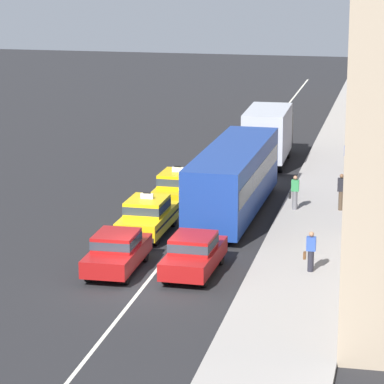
# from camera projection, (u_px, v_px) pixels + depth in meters

# --- Properties ---
(ground_plane) EXTENTS (160.00, 160.00, 0.00)m
(ground_plane) POSITION_uv_depth(u_px,v_px,m) (144.00, 286.00, 38.08)
(ground_plane) COLOR #232326
(lane_stripe_left_right) EXTENTS (0.14, 80.00, 0.01)m
(lane_stripe_left_right) POSITION_uv_depth(u_px,v_px,m) (235.00, 171.00, 57.07)
(lane_stripe_left_right) COLOR silver
(lane_stripe_left_right) RESTS_ON ground
(sidewalk_curb) EXTENTS (4.00, 90.00, 0.15)m
(sidewalk_curb) POSITION_uv_depth(u_px,v_px,m) (328.00, 196.00, 51.16)
(sidewalk_curb) COLOR #9E9993
(sidewalk_curb) RESTS_ON ground
(sedan_left_nearest) EXTENTS (1.80, 4.32, 1.58)m
(sedan_left_nearest) POSITION_uv_depth(u_px,v_px,m) (117.00, 251.00, 39.59)
(sedan_left_nearest) COLOR black
(sedan_left_nearest) RESTS_ON ground
(taxi_left_second) EXTENTS (1.87, 4.58, 1.96)m
(taxi_left_second) POSITION_uv_depth(u_px,v_px,m) (148.00, 216.00, 44.52)
(taxi_left_second) COLOR black
(taxi_left_second) RESTS_ON ground
(taxi_left_third) EXTENTS (1.89, 4.59, 1.96)m
(taxi_left_third) POSITION_uv_depth(u_px,v_px,m) (178.00, 187.00, 49.66)
(taxi_left_third) COLOR black
(taxi_left_third) RESTS_ON ground
(sedan_right_nearest) EXTENTS (1.88, 4.35, 1.58)m
(sedan_right_nearest) POSITION_uv_depth(u_px,v_px,m) (194.00, 253.00, 39.26)
(sedan_right_nearest) COLOR black
(sedan_right_nearest) RESTS_ON ground
(bus_right_second) EXTENTS (2.70, 11.24, 3.22)m
(bus_right_second) POSITION_uv_depth(u_px,v_px,m) (234.00, 177.00, 47.63)
(bus_right_second) COLOR black
(bus_right_second) RESTS_ON ground
(box_truck_right_third) EXTENTS (2.39, 7.00, 3.27)m
(box_truck_right_third) POSITION_uv_depth(u_px,v_px,m) (269.00, 133.00, 58.86)
(box_truck_right_third) COLOR black
(box_truck_right_third) RESTS_ON ground
(pedestrian_near_crosswalk) EXTENTS (0.47, 0.24, 1.64)m
(pedestrian_near_crosswalk) POSITION_uv_depth(u_px,v_px,m) (295.00, 192.00, 48.21)
(pedestrian_near_crosswalk) COLOR slate
(pedestrian_near_crosswalk) RESTS_ON sidewalk_curb
(pedestrian_mid_block) EXTENTS (0.47, 0.24, 1.75)m
(pedestrian_mid_block) POSITION_uv_depth(u_px,v_px,m) (341.00, 192.00, 48.07)
(pedestrian_mid_block) COLOR #473828
(pedestrian_mid_block) RESTS_ON sidewalk_curb
(pedestrian_by_storefront) EXTENTS (0.36, 0.24, 1.63)m
(pedestrian_by_storefront) POSITION_uv_depth(u_px,v_px,m) (347.00, 156.00, 56.35)
(pedestrian_by_storefront) COLOR #473828
(pedestrian_by_storefront) RESTS_ON sidewalk_curb
(pedestrian_trailing) EXTENTS (0.47, 0.24, 1.59)m
(pedestrian_trailing) POSITION_uv_depth(u_px,v_px,m) (311.00, 252.00, 39.14)
(pedestrian_trailing) COLOR #23232D
(pedestrian_trailing) RESTS_ON sidewalk_curb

